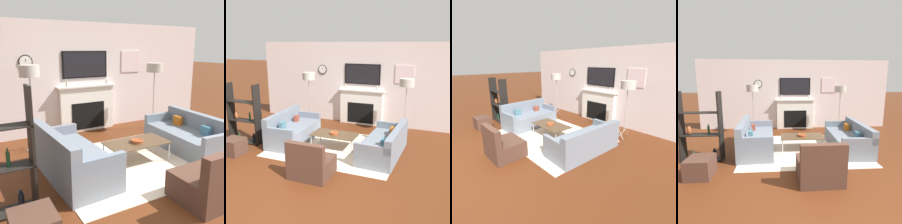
{
  "view_description": "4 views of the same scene",
  "coord_description": "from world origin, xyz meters",
  "views": [
    {
      "loc": [
        -2.64,
        -1.5,
        2.07
      ],
      "look_at": [
        -0.32,
        2.65,
        0.91
      ],
      "focal_mm": 42.0,
      "sensor_mm": 36.0,
      "label": 1
    },
    {
      "loc": [
        2.43,
        -3.66,
        2.69
      ],
      "look_at": [
        -0.0,
        2.44,
        0.93
      ],
      "focal_mm": 42.0,
      "sensor_mm": 36.0,
      "label": 2
    },
    {
      "loc": [
        3.88,
        -0.81,
        2.21
      ],
      "look_at": [
        0.04,
        2.74,
        0.7
      ],
      "focal_mm": 28.0,
      "sensor_mm": 36.0,
      "label": 3
    },
    {
      "loc": [
        -0.65,
        -2.31,
        1.83
      ],
      "look_at": [
        -0.32,
        2.73,
        0.98
      ],
      "focal_mm": 28.0,
      "sensor_mm": 36.0,
      "label": 4
    }
  ],
  "objects": [
    {
      "name": "couch_left",
      "position": [
        -1.29,
        2.28,
        0.3
      ],
      "size": [
        0.94,
        1.82,
        0.83
      ],
      "color": "slate",
      "rests_on": "ground_plane"
    },
    {
      "name": "floor_lamp_left",
      "position": [
        -1.54,
        3.78,
        1.61
      ],
      "size": [
        0.4,
        0.4,
        1.76
      ],
      "color": "#9E998E",
      "rests_on": "ground_plane"
    },
    {
      "name": "area_rug",
      "position": [
        0.0,
        2.28,
        0.01
      ],
      "size": [
        3.19,
        2.43,
        0.01
      ],
      "color": "beige",
      "rests_on": "ground_plane"
    },
    {
      "name": "armchair",
      "position": [
        0.1,
        0.69,
        0.26
      ],
      "size": [
        0.82,
        0.76,
        0.81
      ],
      "color": "#492E23",
      "rests_on": "ground_plane"
    },
    {
      "name": "floor_lamp_right",
      "position": [
        1.54,
        3.78,
        1.57
      ],
      "size": [
        0.41,
        0.41,
        1.72
      ],
      "color": "#9E998E",
      "rests_on": "ground_plane"
    },
    {
      "name": "couch_right",
      "position": [
        1.29,
        2.28,
        0.26
      ],
      "size": [
        0.92,
        1.91,
        0.73
      ],
      "color": "slate",
      "rests_on": "ground_plane"
    },
    {
      "name": "decorative_bowl",
      "position": [
        -0.02,
        2.24,
        0.42
      ],
      "size": [
        0.24,
        0.24,
        0.06
      ],
      "color": "brown",
      "rests_on": "coffee_table"
    },
    {
      "name": "coffee_table",
      "position": [
        -0.02,
        2.26,
        0.37
      ],
      "size": [
        1.17,
        0.64,
        0.39
      ],
      "color": "#4C3823",
      "rests_on": "ground_plane"
    },
    {
      "name": "fireplace_wall",
      "position": [
        0.0,
        4.63,
        1.24
      ],
      "size": [
        7.49,
        0.28,
        2.7
      ],
      "color": "silver",
      "rests_on": "ground_plane"
    }
  ]
}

